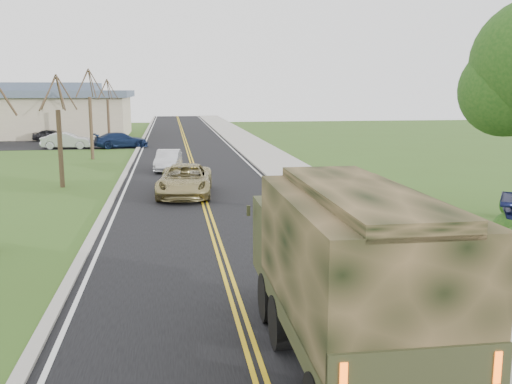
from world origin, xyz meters
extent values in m
cube|color=black|center=(0.00, 40.00, 0.01)|extent=(8.00, 120.00, 0.01)
cube|color=#9E998E|center=(4.15, 40.00, 0.06)|extent=(0.30, 120.00, 0.12)
cube|color=#9E998E|center=(5.90, 40.00, 0.05)|extent=(3.20, 120.00, 0.10)
cube|color=#9E998E|center=(-4.15, 40.00, 0.05)|extent=(0.30, 120.00, 0.10)
sphere|color=#183F12|center=(10.20, 10.50, 4.95)|extent=(3.24, 3.24, 3.24)
cylinder|color=#38281C|center=(-7.00, 22.00, 1.98)|extent=(0.24, 0.24, 3.96)
cylinder|color=#38281C|center=(-6.55, 22.12, 4.83)|extent=(0.96, 0.32, 1.79)
cylinder|color=#38281C|center=(-6.97, 22.58, 4.76)|extent=(0.12, 1.22, 1.65)
cylinder|color=#38281C|center=(-7.43, 22.17, 4.83)|extent=(0.93, 0.41, 1.79)
cylinder|color=#38281C|center=(-7.37, 21.55, 4.76)|extent=(0.75, 0.99, 1.67)
cylinder|color=#38281C|center=(-6.75, 21.61, 4.83)|extent=(0.55, 0.85, 1.80)
cylinder|color=#38281C|center=(-7.00, 34.00, 2.22)|extent=(0.24, 0.24, 4.44)
cylinder|color=#38281C|center=(-6.50, 34.13, 5.42)|extent=(1.07, 0.35, 2.00)
cylinder|color=#38281C|center=(-6.97, 34.65, 5.34)|extent=(0.13, 1.36, 1.84)
cylinder|color=#38281C|center=(-7.49, 34.19, 5.42)|extent=(1.03, 0.46, 2.00)
cylinder|color=#38281C|center=(-7.41, 33.49, 5.34)|extent=(0.83, 1.10, 1.87)
cylinder|color=#38281C|center=(-6.72, 33.56, 5.42)|extent=(0.61, 0.95, 2.01)
cylinder|color=#38281C|center=(-7.00, 46.00, 2.04)|extent=(0.24, 0.24, 4.08)
cylinder|color=#38281C|center=(-6.54, 46.12, 4.98)|extent=(0.99, 0.33, 1.84)
cylinder|color=#38281C|center=(-6.97, 46.60, 4.91)|extent=(0.13, 1.25, 1.69)
cylinder|color=#38281C|center=(-7.45, 46.17, 4.98)|extent=(0.95, 0.42, 1.85)
cylinder|color=#38281C|center=(-7.38, 45.53, 4.91)|extent=(0.77, 1.02, 1.72)
cylinder|color=#38281C|center=(-6.74, 45.60, 4.98)|extent=(0.57, 0.88, 1.85)
cube|color=tan|center=(-16.00, 56.00, 2.10)|extent=(20.00, 12.00, 4.20)
cube|color=#475466|center=(-16.00, 56.00, 4.50)|extent=(21.00, 13.00, 0.70)
cube|color=#475466|center=(-16.00, 56.00, 5.20)|extent=(14.00, 8.00, 0.90)
cube|color=black|center=(-10.00, 46.00, 0.01)|extent=(18.00, 10.00, 0.02)
cylinder|color=black|center=(0.59, 2.08, 0.53)|extent=(0.34, 1.07, 1.06)
cylinder|color=black|center=(2.62, 2.08, 0.53)|extent=(0.34, 1.07, 1.06)
cylinder|color=black|center=(0.59, 3.44, 0.53)|extent=(0.34, 1.07, 1.06)
cylinder|color=black|center=(2.62, 3.43, 0.53)|extent=(0.34, 1.07, 1.06)
cube|color=#32351D|center=(1.60, 1.50, 1.02)|extent=(2.34, 6.78, 0.34)
cube|color=#32351D|center=(1.61, 3.97, 1.84)|extent=(2.33, 1.85, 1.35)
cube|color=black|center=(1.61, 4.84, 2.03)|extent=(2.13, 0.08, 0.68)
cube|color=#32351D|center=(1.60, 0.68, 1.26)|extent=(2.43, 5.14, 0.15)
cube|color=black|center=(1.60, 0.68, 2.27)|extent=(2.43, 5.14, 1.94)
cube|color=black|center=(1.60, 0.68, 3.29)|extent=(1.56, 5.13, 0.24)
cube|color=#32351D|center=(1.59, -1.89, 1.50)|extent=(2.42, 0.12, 0.63)
cube|color=#FF590C|center=(0.57, -1.94, 1.50)|extent=(0.10, 0.04, 0.44)
cube|color=#FF590C|center=(2.61, -1.95, 1.50)|extent=(0.10, 0.04, 0.44)
imported|color=#948754|center=(-0.80, 18.66, 0.74)|extent=(2.90, 5.49, 1.47)
imported|color=silver|center=(-1.59, 27.27, 0.64)|extent=(1.79, 4.03, 1.29)
imported|color=black|center=(-12.74, 49.14, 0.59)|extent=(3.64, 1.93, 1.18)
imported|color=#B8B7BD|center=(-10.11, 42.00, 0.69)|extent=(4.23, 1.60, 1.38)
imported|color=#111E3E|center=(-5.61, 42.02, 0.66)|extent=(4.92, 3.13, 1.33)
camera|label=1|loc=(-1.45, -8.15, 4.99)|focal=40.00mm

